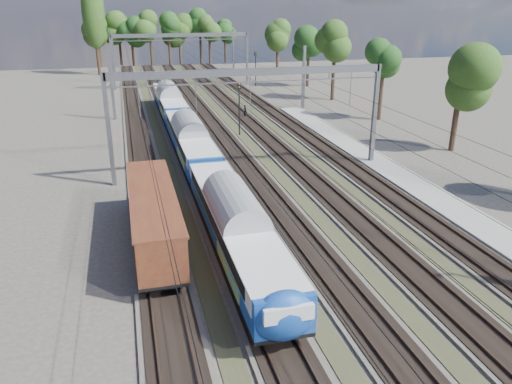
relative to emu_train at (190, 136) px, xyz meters
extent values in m
cube|color=#47423A|center=(-4.50, 9.93, -2.33)|extent=(3.00, 130.00, 0.15)
cube|color=black|center=(-4.50, 9.93, -2.23)|extent=(2.50, 130.00, 0.06)
cube|color=#473326|center=(-5.22, 9.93, -2.13)|extent=(0.08, 130.00, 0.14)
cube|color=#473326|center=(-3.78, 9.93, -2.13)|extent=(0.08, 130.00, 0.14)
cube|color=#47423A|center=(0.00, 9.93, -2.33)|extent=(3.00, 130.00, 0.15)
cube|color=black|center=(0.00, 9.93, -2.23)|extent=(2.50, 130.00, 0.06)
cube|color=#473326|center=(-0.72, 9.93, -2.13)|extent=(0.08, 130.00, 0.14)
cube|color=#473326|center=(0.72, 9.93, -2.13)|extent=(0.08, 130.00, 0.14)
cube|color=#47423A|center=(4.50, 9.93, -2.33)|extent=(3.00, 130.00, 0.15)
cube|color=black|center=(4.50, 9.93, -2.23)|extent=(2.50, 130.00, 0.06)
cube|color=#473326|center=(3.78, 9.93, -2.13)|extent=(0.08, 130.00, 0.14)
cube|color=#473326|center=(5.22, 9.93, -2.13)|extent=(0.08, 130.00, 0.14)
cube|color=#47423A|center=(9.00, 9.93, -2.33)|extent=(3.00, 130.00, 0.15)
cube|color=black|center=(9.00, 9.93, -2.23)|extent=(2.50, 130.00, 0.06)
cube|color=#473326|center=(8.28, 9.93, -2.13)|extent=(0.08, 130.00, 0.14)
cube|color=#473326|center=(9.72, 9.93, -2.13)|extent=(0.08, 130.00, 0.14)
cube|color=#47423A|center=(13.50, 9.93, -2.33)|extent=(3.00, 130.00, 0.15)
cube|color=black|center=(13.50, 9.93, -2.23)|extent=(2.50, 130.00, 0.06)
cube|color=#473326|center=(12.78, 9.93, -2.13)|extent=(0.08, 130.00, 0.14)
cube|color=#473326|center=(14.22, 9.93, -2.13)|extent=(0.08, 130.00, 0.14)
cube|color=#343222|center=(-2.25, 9.93, -2.38)|extent=(1.10, 130.00, 0.05)
cube|color=#343222|center=(2.25, 9.93, -2.38)|extent=(1.10, 130.00, 0.05)
cube|color=#343222|center=(6.75, 9.93, -2.38)|extent=(1.10, 130.00, 0.05)
cube|color=#343222|center=(11.25, 9.93, -2.38)|extent=(1.10, 130.00, 0.05)
cube|color=gray|center=(16.50, -15.07, -2.25)|extent=(3.00, 70.00, 0.30)
cube|color=slate|center=(-7.00, -5.07, 2.10)|extent=(0.35, 0.35, 9.00)
cube|color=slate|center=(16.00, -5.07, 2.10)|extent=(0.35, 0.35, 9.00)
cube|color=slate|center=(4.50, -5.07, 6.30)|extent=(23.00, 0.35, 0.60)
cube|color=slate|center=(-7.00, 42.93, 2.10)|extent=(0.35, 0.35, 9.00)
cube|color=slate|center=(16.00, 42.93, 2.10)|extent=(0.35, 0.35, 9.00)
cube|color=slate|center=(4.50, 42.93, 6.30)|extent=(23.00, 0.35, 0.60)
cube|color=slate|center=(-7.00, 19.93, 1.85)|extent=(0.35, 0.35, 8.50)
cube|color=slate|center=(-7.00, 64.93, 1.85)|extent=(0.35, 0.35, 8.50)
cube|color=slate|center=(18.30, 19.93, 1.85)|extent=(0.35, 0.35, 8.50)
cube|color=slate|center=(18.30, 64.93, 1.85)|extent=(0.35, 0.35, 8.50)
cylinder|color=black|center=(-4.50, 9.93, 3.10)|extent=(0.03, 130.00, 0.03)
cylinder|color=black|center=(-4.50, 9.93, 4.20)|extent=(0.03, 130.00, 0.03)
cylinder|color=black|center=(0.00, 9.93, 3.10)|extent=(0.03, 130.00, 0.03)
cylinder|color=black|center=(0.00, 9.93, 4.20)|extent=(0.03, 130.00, 0.03)
cylinder|color=black|center=(4.50, 9.93, 3.10)|extent=(0.03, 130.00, 0.03)
cylinder|color=black|center=(4.50, 9.93, 4.20)|extent=(0.03, 130.00, 0.03)
cylinder|color=black|center=(9.00, 9.93, 3.10)|extent=(0.03, 130.00, 0.03)
cylinder|color=black|center=(9.00, 9.93, 4.20)|extent=(0.03, 130.00, 0.03)
cylinder|color=black|center=(13.50, 9.93, 3.10)|extent=(0.03, 130.00, 0.03)
cylinder|color=black|center=(13.50, 9.93, 4.20)|extent=(0.03, 130.00, 0.03)
cylinder|color=black|center=(-10.00, 75.42, 0.71)|extent=(0.56, 0.56, 6.23)
sphere|color=#173A15|center=(-10.00, 75.42, 5.70)|extent=(5.09, 5.09, 5.09)
cylinder|color=black|center=(-5.29, 75.83, 1.09)|extent=(0.56, 0.56, 6.98)
sphere|color=#173A15|center=(-5.29, 75.83, 6.67)|extent=(5.18, 5.18, 5.18)
cylinder|color=black|center=(-2.87, 77.33, 1.14)|extent=(0.56, 0.56, 7.08)
sphere|color=#173A15|center=(-2.87, 77.33, 6.80)|extent=(4.62, 4.62, 4.62)
cylinder|color=black|center=(2.05, 75.89, 1.08)|extent=(0.56, 0.56, 6.96)
sphere|color=#173A15|center=(2.05, 75.89, 6.64)|extent=(5.39, 5.39, 5.39)
cylinder|color=black|center=(4.99, 77.97, 1.21)|extent=(0.56, 0.56, 7.24)
sphere|color=#173A15|center=(4.99, 77.97, 7.00)|extent=(3.93, 3.93, 3.93)
cylinder|color=black|center=(8.50, 78.78, 1.19)|extent=(0.56, 0.56, 7.18)
sphere|color=#173A15|center=(8.50, 78.78, 6.93)|extent=(5.14, 5.14, 5.14)
cylinder|color=black|center=(11.91, 76.36, 0.61)|extent=(0.56, 0.56, 6.03)
sphere|color=#173A15|center=(11.91, 76.36, 5.44)|extent=(4.88, 4.88, 4.88)
cylinder|color=black|center=(15.19, 75.87, 0.52)|extent=(0.56, 0.56, 5.84)
sphere|color=#173A15|center=(15.19, 75.87, 5.19)|extent=(5.17, 5.17, 5.17)
cylinder|color=black|center=(18.88, 78.81, 1.10)|extent=(0.56, 0.56, 7.01)
sphere|color=#173A15|center=(18.88, 78.81, 6.71)|extent=(4.51, 4.51, 4.51)
cylinder|color=black|center=(24.50, -3.58, 0.60)|extent=(0.56, 0.56, 6.01)
sphere|color=#173A15|center=(24.50, -3.58, 5.41)|extent=(3.31, 3.31, 3.31)
cylinder|color=black|center=(25.47, 12.10, 1.00)|extent=(0.56, 0.56, 6.81)
sphere|color=#173A15|center=(25.47, 12.10, 6.45)|extent=(3.33, 3.33, 3.33)
cylinder|color=black|center=(25.55, 23.43, 0.28)|extent=(0.56, 0.56, 5.36)
sphere|color=#173A15|center=(25.55, 23.43, 4.57)|extent=(4.48, 4.48, 4.48)
cylinder|color=black|center=(24.83, 39.33, 0.67)|extent=(0.56, 0.56, 6.14)
sphere|color=#173A15|center=(24.83, 39.33, 5.58)|extent=(3.59, 3.59, 3.59)
cylinder|color=black|center=(24.07, 54.37, 1.02)|extent=(0.56, 0.56, 6.85)
sphere|color=#173A15|center=(24.07, 54.37, 6.50)|extent=(3.37, 3.37, 3.37)
cylinder|color=black|center=(-10.00, 62.93, 5.60)|extent=(0.70, 0.70, 16.00)
ellipsoid|color=#234617|center=(-10.00, 62.93, 9.60)|extent=(4.40, 4.40, 14.08)
cube|color=black|center=(0.00, -25.99, -1.88)|extent=(1.91, 2.87, 0.77)
cube|color=black|center=(0.00, -12.60, -1.88)|extent=(1.91, 2.87, 0.77)
cube|color=#103F9A|center=(0.00, -19.30, -0.44)|extent=(2.68, 19.14, 1.82)
cube|color=silver|center=(0.00, -19.30, 0.04)|extent=(2.76, 18.37, 0.91)
cube|color=black|center=(1.39, -19.30, 0.04)|extent=(0.04, 16.26, 0.67)
cube|color=#E7A90C|center=(0.00, -23.51, -0.92)|extent=(2.77, 5.36, 0.67)
cylinder|color=#989C9E|center=(0.00, -19.30, 0.47)|extent=(2.72, 19.14, 2.72)
cube|color=black|center=(0.00, -6.26, -1.88)|extent=(1.91, 2.87, 0.77)
cube|color=black|center=(0.00, 7.14, -1.88)|extent=(1.91, 2.87, 0.77)
cube|color=#103F9A|center=(0.00, 0.44, -0.44)|extent=(2.68, 19.14, 1.82)
cube|color=silver|center=(0.00, 0.44, 0.04)|extent=(2.76, 18.37, 0.91)
cube|color=black|center=(1.39, 0.44, 0.04)|extent=(0.04, 16.26, 0.67)
cube|color=#E7A90C|center=(0.00, -3.77, -0.92)|extent=(2.77, 5.36, 0.67)
cylinder|color=#989C9E|center=(0.00, 0.44, 0.47)|extent=(2.72, 19.14, 2.72)
cube|color=black|center=(0.00, 13.48, -1.88)|extent=(1.91, 2.87, 0.77)
cube|color=black|center=(0.00, 26.87, -1.88)|extent=(1.91, 2.87, 0.77)
cube|color=#103F9A|center=(0.00, 20.18, -0.44)|extent=(2.68, 19.14, 1.82)
cube|color=silver|center=(0.00, 20.18, 0.04)|extent=(2.76, 18.37, 0.91)
cube|color=black|center=(1.39, 20.18, 0.04)|extent=(0.04, 16.26, 0.67)
cube|color=#E7A90C|center=(0.00, 15.97, -0.92)|extent=(2.77, 5.36, 0.67)
cylinder|color=#989C9E|center=(0.00, 20.18, 0.47)|extent=(2.72, 19.14, 2.72)
ellipsoid|color=#103F9A|center=(0.00, -28.66, -0.40)|extent=(2.72, 1.49, 2.32)
cube|color=black|center=(-4.50, -21.48, -1.94)|extent=(1.86, 2.42, 0.65)
cube|color=black|center=(-4.50, -12.37, -1.94)|extent=(1.86, 2.42, 0.65)
cube|color=black|center=(-4.50, -16.92, -1.52)|extent=(2.51, 13.01, 0.19)
cube|color=#521D16|center=(-4.50, -16.92, -0.22)|extent=(2.51, 13.01, 2.42)
cube|color=#521D16|center=(-4.50, -16.92, 1.03)|extent=(2.69, 13.01, 0.11)
imported|color=black|center=(9.28, 16.69, -1.58)|extent=(0.51, 0.67, 1.66)
cylinder|color=black|center=(6.54, 8.06, 0.18)|extent=(0.14, 0.14, 5.16)
cube|color=black|center=(6.54, 8.06, 3.12)|extent=(0.37, 0.24, 0.72)
sphere|color=red|center=(6.54, 7.93, 3.33)|extent=(0.17, 0.17, 0.17)
sphere|color=#0C9919|center=(6.54, 7.93, 2.96)|extent=(0.17, 0.17, 0.17)
cylinder|color=black|center=(17.04, 40.93, 0.19)|extent=(0.15, 0.15, 5.19)
cube|color=black|center=(17.04, 40.93, 3.15)|extent=(0.41, 0.32, 0.73)
sphere|color=red|center=(17.04, 40.80, 3.36)|extent=(0.17, 0.17, 0.17)
sphere|color=#0C9919|center=(17.04, 40.80, 2.99)|extent=(0.17, 0.17, 0.17)
camera|label=1|loc=(-5.55, -45.12, 11.73)|focal=35.00mm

